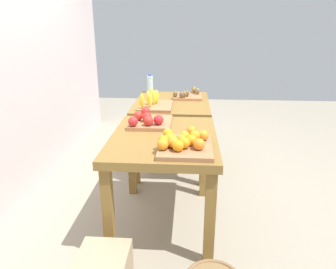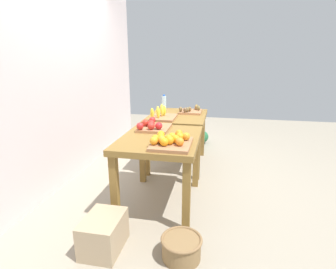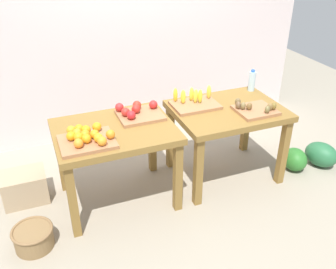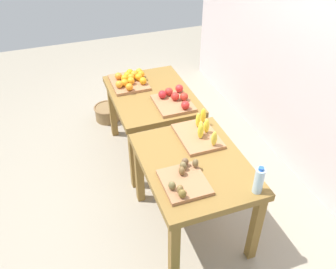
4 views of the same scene
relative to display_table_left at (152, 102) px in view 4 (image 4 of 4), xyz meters
name	(u,v)px [view 4 (image 4 of 4)]	position (x,y,z in m)	size (l,w,h in m)	color
ground_plane	(170,183)	(0.56, 0.00, -0.65)	(8.00, 8.00, 0.00)	gray
back_wall	(315,24)	(0.56, 1.35, 0.85)	(4.40, 0.12, 3.00)	silver
display_table_left	(152,102)	(0.00, 0.00, 0.00)	(1.04, 0.80, 0.76)	brown
display_table_right	(194,172)	(1.12, 0.00, 0.00)	(1.04, 0.80, 0.76)	brown
orange_bin	(130,80)	(-0.26, -0.15, 0.16)	(0.45, 0.38, 0.11)	#A36E48
apple_bin	(174,100)	(0.26, 0.15, 0.15)	(0.41, 0.34, 0.11)	#A36E48
banana_crate	(199,133)	(0.84, 0.16, 0.15)	(0.44, 0.32, 0.17)	#A36E48
kiwi_bin	(184,180)	(1.31, -0.17, 0.14)	(0.36, 0.33, 0.10)	#A36E48
water_bottle	(259,180)	(1.56, 0.29, 0.22)	(0.07, 0.07, 0.23)	silver
wicker_basket	(108,112)	(-0.81, -0.35, -0.55)	(0.33, 0.33, 0.18)	olive
cardboard_produce_box	(156,99)	(-0.83, 0.30, -0.50)	(0.40, 0.30, 0.29)	tan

